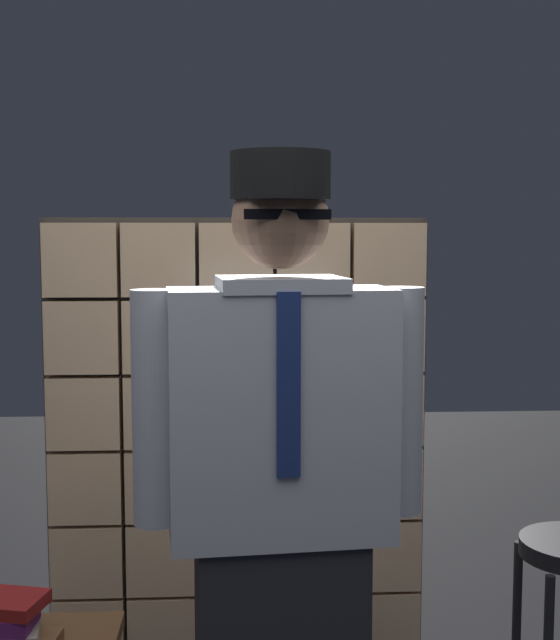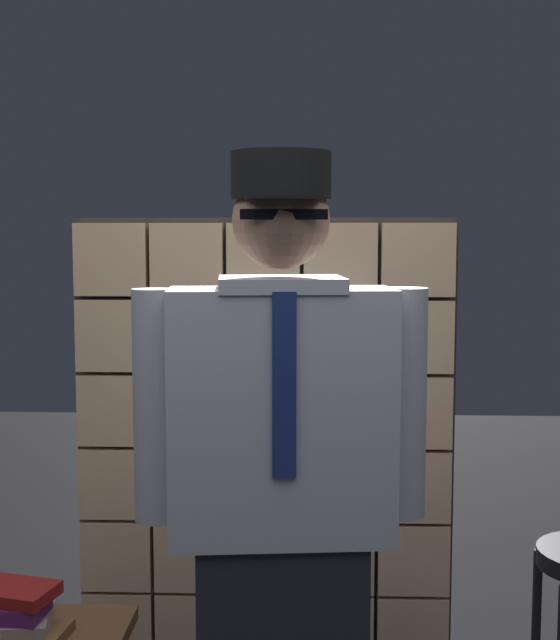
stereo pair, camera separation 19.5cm
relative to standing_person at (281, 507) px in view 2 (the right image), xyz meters
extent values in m
cube|color=#E0B78C|center=(-0.67, 1.09, -0.82)|extent=(0.27, 0.08, 0.27)
cube|color=#E0B78C|center=(-0.38, 1.09, -0.82)|extent=(0.27, 0.08, 0.27)
cube|color=#E0B78C|center=(-0.10, 1.09, -0.82)|extent=(0.27, 0.08, 0.27)
cube|color=#E0B78C|center=(0.18, 1.09, -0.82)|extent=(0.27, 0.08, 0.27)
cube|color=#E0B78C|center=(0.46, 1.09, -0.82)|extent=(0.27, 0.08, 0.27)
cube|color=#E0B78C|center=(-0.67, 1.09, -0.54)|extent=(0.27, 0.08, 0.27)
cube|color=#E0B78C|center=(-0.38, 1.09, -0.54)|extent=(0.27, 0.08, 0.27)
cube|color=#E0B78C|center=(-0.10, 1.09, -0.54)|extent=(0.27, 0.08, 0.27)
cube|color=#E0B78C|center=(0.18, 1.09, -0.54)|extent=(0.27, 0.08, 0.27)
cube|color=#E0B78C|center=(0.46, 1.09, -0.54)|extent=(0.27, 0.08, 0.27)
cube|color=#E0B78C|center=(-0.67, 1.09, -0.26)|extent=(0.27, 0.08, 0.27)
cube|color=#E0B78C|center=(-0.38, 1.09, -0.26)|extent=(0.27, 0.08, 0.27)
cube|color=#E0B78C|center=(-0.10, 1.09, -0.26)|extent=(0.27, 0.08, 0.27)
cube|color=#E0B78C|center=(0.18, 1.09, -0.26)|extent=(0.27, 0.08, 0.27)
cube|color=#E0B78C|center=(0.46, 1.09, -0.26)|extent=(0.27, 0.08, 0.27)
cube|color=#E0B78C|center=(-0.67, 1.09, 0.02)|extent=(0.27, 0.08, 0.27)
cube|color=#E0B78C|center=(-0.38, 1.09, 0.02)|extent=(0.27, 0.08, 0.27)
cube|color=#E0B78C|center=(-0.10, 1.09, 0.02)|extent=(0.27, 0.08, 0.27)
cube|color=#E0B78C|center=(0.18, 1.09, 0.02)|extent=(0.27, 0.08, 0.27)
cube|color=#E0B78C|center=(0.46, 1.09, 0.02)|extent=(0.27, 0.08, 0.27)
cube|color=#E0B78C|center=(-0.67, 1.09, 0.31)|extent=(0.27, 0.08, 0.27)
cube|color=#E0B78C|center=(-0.38, 1.09, 0.31)|extent=(0.27, 0.08, 0.27)
cube|color=#E0B78C|center=(-0.10, 1.09, 0.31)|extent=(0.27, 0.08, 0.27)
cube|color=#E0B78C|center=(0.18, 1.09, 0.31)|extent=(0.27, 0.08, 0.27)
cube|color=#E0B78C|center=(0.46, 1.09, 0.31)|extent=(0.27, 0.08, 0.27)
cube|color=#E0B78C|center=(-0.67, 1.09, 0.59)|extent=(0.27, 0.08, 0.27)
cube|color=#E0B78C|center=(-0.38, 1.09, 0.59)|extent=(0.27, 0.08, 0.27)
cube|color=#E0B78C|center=(-0.10, 1.09, 0.59)|extent=(0.27, 0.08, 0.27)
cube|color=#E0B78C|center=(0.18, 1.09, 0.59)|extent=(0.27, 0.08, 0.27)
cube|color=#E0B78C|center=(0.46, 1.09, 0.59)|extent=(0.27, 0.08, 0.27)
cube|color=#38332D|center=(-0.10, 1.14, -0.12)|extent=(1.44, 0.02, 1.72)
cube|color=silver|center=(0.00, 0.00, 0.24)|extent=(0.57, 0.29, 0.63)
cube|color=navy|center=(0.01, -0.12, 0.33)|extent=(0.06, 0.02, 0.44)
cube|color=silver|center=(0.00, 0.00, 0.56)|extent=(0.33, 0.28, 0.04)
sphere|color=#A87A5B|center=(0.00, 0.00, 0.72)|extent=(0.24, 0.24, 0.24)
ellipsoid|color=black|center=(0.01, -0.05, 0.67)|extent=(0.16, 0.10, 0.11)
cube|color=black|center=(0.01, -0.11, 0.73)|extent=(0.20, 0.03, 0.02)
cylinder|color=black|center=(0.01, -0.09, 0.77)|extent=(0.20, 0.20, 0.01)
cylinder|color=black|center=(0.00, 0.00, 0.82)|extent=(0.24, 0.24, 0.11)
cylinder|color=silver|center=(0.31, 0.03, 0.26)|extent=(0.12, 0.12, 0.58)
cylinder|color=silver|center=(-0.31, -0.03, 0.26)|extent=(0.12, 0.12, 0.58)
cube|color=brown|center=(-0.72, 0.12, -0.40)|extent=(0.27, 0.20, 0.03)
cube|color=gray|center=(-0.73, 0.13, -0.37)|extent=(0.22, 0.21, 0.04)
cube|color=#591E66|center=(-0.74, 0.12, -0.33)|extent=(0.19, 0.15, 0.04)
cube|color=maroon|center=(-0.73, 0.13, -0.29)|extent=(0.25, 0.20, 0.04)
camera|label=1|loc=(-0.12, -2.13, 0.68)|focal=49.08mm
camera|label=2|loc=(0.08, -2.13, 0.68)|focal=49.08mm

